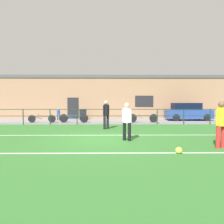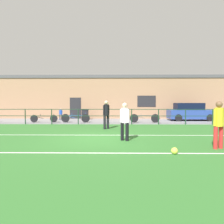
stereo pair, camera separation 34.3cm
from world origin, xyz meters
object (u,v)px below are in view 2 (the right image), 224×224
object	(u,v)px
bicycle_parked_1	(145,118)
player_striker	(219,122)
spectator_child	(61,113)
bicycle_parked_0	(44,118)
player_winger	(125,119)
player_goalkeeper	(106,113)
soccer_ball_match	(174,151)
parked_car_red	(190,112)
bicycle_parked_3	(75,118)
trash_bin_0	(85,114)

from	to	relation	value
bicycle_parked_1	player_striker	bearing A→B (deg)	-81.57
spectator_child	bicycle_parked_0	xyz separation A→B (m)	(-0.83, -2.07, -0.29)
player_winger	bicycle_parked_0	distance (m)	9.84
player_goalkeeper	bicycle_parked_0	distance (m)	6.51
player_goalkeeper	player_striker	distance (m)	6.79
soccer_ball_match	parked_car_red	world-z (taller)	parked_car_red
soccer_ball_match	parked_car_red	distance (m)	12.77
parked_car_red	bicycle_parked_1	xyz separation A→B (m)	(-4.34, -1.92, -0.38)
player_winger	soccer_ball_match	xyz separation A→B (m)	(1.51, -2.28, -0.83)
player_goalkeeper	bicycle_parked_0	size ratio (longest dim) A/B	0.80
spectator_child	bicycle_parked_1	world-z (taller)	spectator_child
soccer_ball_match	spectator_child	size ratio (longest dim) A/B	0.20
bicycle_parked_0	player_striker	bearing A→B (deg)	-43.75
parked_car_red	bicycle_parked_1	size ratio (longest dim) A/B	1.65
player_winger	spectator_child	distance (m)	11.08
player_striker	bicycle_parked_0	distance (m)	13.17
player_winger	player_striker	bearing A→B (deg)	7.98
soccer_ball_match	bicycle_parked_3	world-z (taller)	bicycle_parked_3
bicycle_parked_1	spectator_child	bearing A→B (deg)	164.24
bicycle_parked_1	bicycle_parked_3	xyz separation A→B (m)	(-5.59, 0.00, 0.00)
bicycle_parked_0	trash_bin_0	size ratio (longest dim) A/B	2.28
player_goalkeeper	bicycle_parked_0	xyz separation A→B (m)	(-5.24, 3.81, -0.66)
bicycle_parked_0	bicycle_parked_3	distance (m)	2.57
player_winger	bicycle_parked_0	world-z (taller)	player_winger
player_striker	bicycle_parked_1	world-z (taller)	player_striker
player_winger	bicycle_parked_1	xyz separation A→B (m)	(1.95, 7.62, -0.56)
parked_car_red	bicycle_parked_3	distance (m)	10.12
parked_car_red	bicycle_parked_0	size ratio (longest dim) A/B	1.78
parked_car_red	bicycle_parked_1	world-z (taller)	parked_car_red
parked_car_red	trash_bin_0	bearing A→B (deg)	176.03
player_striker	spectator_child	distance (m)	14.14
trash_bin_0	bicycle_parked_0	bearing A→B (deg)	-138.93
player_winger	bicycle_parked_3	xyz separation A→B (m)	(-3.64, 7.62, -0.56)
soccer_ball_match	player_winger	bearing A→B (deg)	123.50
player_winger	bicycle_parked_0	bearing A→B (deg)	161.33
soccer_ball_match	parked_car_red	size ratio (longest dim) A/B	0.06
bicycle_parked_0	spectator_child	bearing A→B (deg)	68.09
soccer_ball_match	bicycle_parked_3	distance (m)	11.15
bicycle_parked_0	bicycle_parked_1	bearing A→B (deg)	0.00
player_winger	bicycle_parked_0	xyz separation A→B (m)	(-6.20, 7.62, -0.60)
spectator_child	bicycle_parked_1	xyz separation A→B (m)	(7.32, -2.07, -0.25)
soccer_ball_match	trash_bin_0	xyz separation A→B (m)	(-4.74, 12.48, 0.40)
player_goalkeeper	bicycle_parked_1	distance (m)	4.84
soccer_ball_match	spectator_child	bearing A→B (deg)	119.91
player_striker	bicycle_parked_0	size ratio (longest dim) A/B	0.77
player_goalkeeper	bicycle_parked_1	world-z (taller)	player_goalkeeper
player_winger	soccer_ball_match	bearing A→B (deg)	-24.34
player_winger	parked_car_red	distance (m)	11.43
soccer_ball_match	spectator_child	distance (m)	13.81
soccer_ball_match	player_striker	bearing A→B (deg)	23.94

